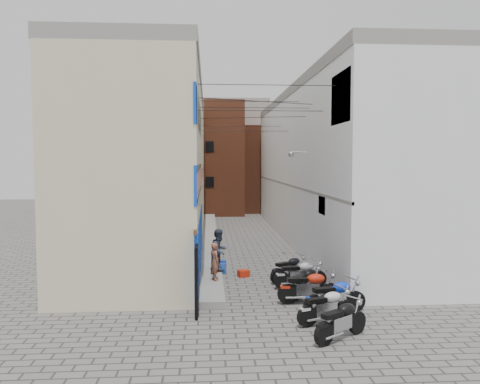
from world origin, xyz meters
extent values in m
plane|color=#5F5C59|center=(0.00, 0.00, 0.00)|extent=(90.00, 90.00, 0.00)
cube|color=gray|center=(-2.05, 13.00, 0.12)|extent=(0.90, 26.00, 0.25)
cube|color=beige|center=(-5.00, 13.00, 4.25)|extent=(5.00, 26.00, 8.50)
cube|color=tan|center=(-2.54, 13.00, 4.00)|extent=(0.10, 26.00, 0.80)
cube|color=blue|center=(-2.53, 4.90, 1.30)|extent=(0.12, 10.20, 2.40)
cube|color=blue|center=(-2.55, 4.90, 5.30)|extent=(0.10, 10.20, 4.00)
cube|color=gray|center=(-5.00, 13.00, 8.75)|extent=(5.10, 26.00, 0.50)
cube|color=black|center=(-2.52, -0.40, 1.10)|extent=(0.10, 1.20, 2.20)
cube|color=white|center=(5.00, 13.00, 4.25)|extent=(5.00, 26.00, 8.50)
cube|color=blue|center=(2.55, 1.50, 7.00)|extent=(0.10, 2.40, 1.80)
cube|color=white|center=(2.56, 4.00, 3.00)|extent=(0.08, 1.00, 0.70)
cylinder|color=#B2B2B7|center=(2.15, 7.00, 5.20)|extent=(0.80, 0.06, 0.06)
sphere|color=#B2B2B7|center=(1.75, 7.00, 5.10)|extent=(0.28, 0.28, 0.28)
cube|color=gray|center=(5.00, 13.00, 8.75)|extent=(5.10, 26.00, 0.50)
cube|color=gray|center=(2.54, 13.00, 3.40)|extent=(0.10, 26.00, 0.12)
cube|color=brown|center=(-2.00, 28.00, 5.00)|extent=(6.00, 6.00, 10.00)
cube|color=brown|center=(3.00, 30.00, 4.00)|extent=(5.00, 6.00, 8.00)
cube|color=gray|center=(0.00, 34.00, 5.50)|extent=(8.00, 5.00, 11.00)
cube|color=black|center=(0.00, 25.20, 1.20)|extent=(2.00, 0.30, 2.40)
cylinder|color=black|center=(0.00, 2.00, 7.50)|extent=(5.20, 0.02, 0.02)
cylinder|color=black|center=(0.00, 4.00, 6.80)|extent=(5.20, 0.02, 0.02)
cylinder|color=black|center=(0.00, 6.50, 7.20)|extent=(5.20, 0.02, 0.02)
cylinder|color=black|center=(0.00, 9.00, 7.80)|extent=(5.20, 0.02, 0.02)
cylinder|color=black|center=(0.00, 12.00, 6.50)|extent=(5.20, 0.02, 0.02)
cylinder|color=black|center=(0.00, 15.00, 7.00)|extent=(5.20, 0.02, 0.02)
cylinder|color=black|center=(0.00, 5.00, 7.30)|extent=(5.65, 2.07, 0.02)
cylinder|color=black|center=(0.00, 8.00, 6.90)|extent=(5.80, 1.58, 0.02)
imported|color=#9A5538|center=(-1.90, 2.78, 0.97)|extent=(0.49, 0.61, 1.44)
imported|color=#333B4D|center=(-1.70, 3.97, 1.15)|extent=(1.07, 1.10, 1.79)
cylinder|color=blue|center=(-1.55, 4.86, 0.22)|extent=(0.35, 0.35, 0.44)
cylinder|color=#2141A7|center=(-1.55, 4.99, 0.26)|extent=(0.44, 0.44, 0.53)
cube|color=#B6230D|center=(-0.70, 4.22, 0.14)|extent=(0.52, 0.45, 0.28)
camera|label=1|loc=(-2.15, -14.80, 4.79)|focal=35.00mm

